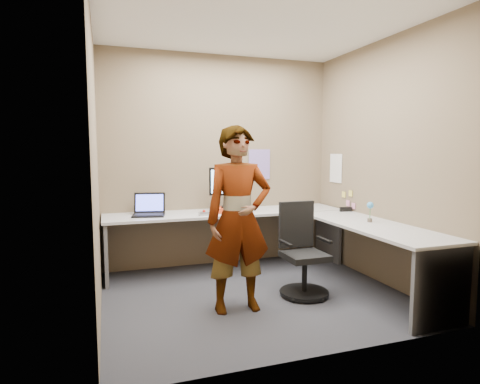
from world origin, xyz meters
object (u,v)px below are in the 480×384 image
object	(u,v)px
office_chair	(302,258)
person	(238,219)
desk	(279,229)
monitor	(230,184)

from	to	relation	value
office_chair	person	size ratio (longest dim) A/B	0.55
desk	person	world-z (taller)	person
desk	office_chair	xyz separation A→B (m)	(0.04, -0.50, -0.20)
desk	office_chair	size ratio (longest dim) A/B	3.18
monitor	office_chair	distance (m)	1.32
desk	monitor	xyz separation A→B (m)	(-0.42, 0.52, 0.49)
person	monitor	bearing A→B (deg)	77.23
desk	monitor	distance (m)	0.83
monitor	desk	bearing A→B (deg)	-27.49
person	office_chair	bearing A→B (deg)	13.84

